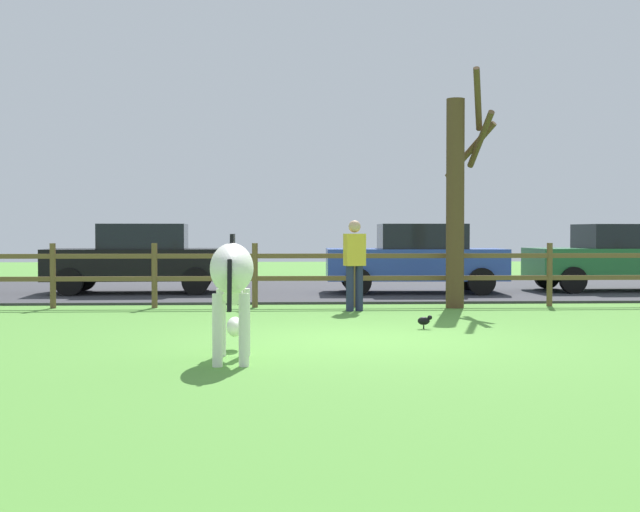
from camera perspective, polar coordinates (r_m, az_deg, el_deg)
ground_plane at (r=11.78m, az=2.79°, el=-5.42°), size 60.00×60.00×0.00m
parking_asphalt at (r=21.01m, az=0.29°, el=-2.26°), size 28.00×7.40×0.05m
paddock_fence at (r=16.66m, az=-1.00°, el=-0.96°), size 20.88×0.11×1.22m
bare_tree at (r=16.74m, az=8.92°, el=3.92°), size 0.98×1.38×4.45m
zebra at (r=9.84m, az=-5.73°, el=-1.40°), size 0.50×1.93×1.41m
crow_on_grass at (r=13.06m, az=6.81°, el=-4.18°), size 0.21×0.10×0.20m
parked_car_black at (r=20.23m, az=-11.68°, el=-0.12°), size 4.06×2.01×1.56m
parked_car_green at (r=21.74m, az=18.73°, el=-0.05°), size 4.06×2.01×1.56m
parked_car_blue at (r=20.02m, az=6.28°, el=-0.11°), size 4.05×1.98×1.56m
visitor_near_fence at (r=15.84m, az=2.26°, el=-0.32°), size 0.41×0.31×1.64m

